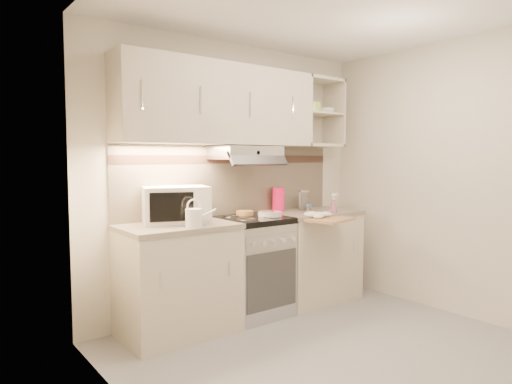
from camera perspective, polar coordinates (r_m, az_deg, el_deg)
ground at (r=3.58m, az=10.75°, el=-19.39°), size 3.00×3.00×0.00m
room_shell at (r=3.54m, az=6.68°, el=7.38°), size 3.04×2.84×2.52m
base_cabinet_left at (r=3.83m, az=-9.73°, el=-10.98°), size 0.90×0.60×0.86m
worktop_left at (r=3.73m, az=-9.82°, el=-4.30°), size 0.92×0.62×0.04m
base_cabinet_right at (r=4.69m, az=6.87°, el=-8.10°), size 0.90×0.60×0.86m
worktop_right at (r=4.62m, az=6.92°, el=-2.64°), size 0.92×0.62×0.04m
electric_range at (r=4.21m, az=-0.54°, el=-9.22°), size 0.60×0.60×0.90m
microwave at (r=3.83m, az=-10.04°, el=-1.53°), size 0.62×0.54×0.30m
watering_can at (r=3.56m, az=-7.64°, el=-3.09°), size 0.26×0.13×0.22m
plate_stack at (r=4.19m, az=1.77°, el=-2.75°), size 0.22×0.22×0.05m
bread_loaf at (r=4.26m, az=-1.38°, el=-2.63°), size 0.16×0.16×0.04m
pink_pitcher at (r=4.56m, az=2.83°, el=-0.92°), size 0.13×0.12×0.24m
glass_jar at (r=4.71m, az=5.98°, el=-0.98°), size 0.11×0.11×0.20m
spice_jar at (r=4.51m, az=6.65°, el=-2.01°), size 0.06×0.06×0.08m
spray_bottle at (r=4.51m, az=9.66°, el=-1.56°), size 0.08×0.08×0.20m
cutting_board at (r=4.24m, az=8.79°, el=-3.38°), size 0.50×0.47×0.02m
dish_towel at (r=4.24m, az=8.25°, el=-2.75°), size 0.31×0.28×0.07m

